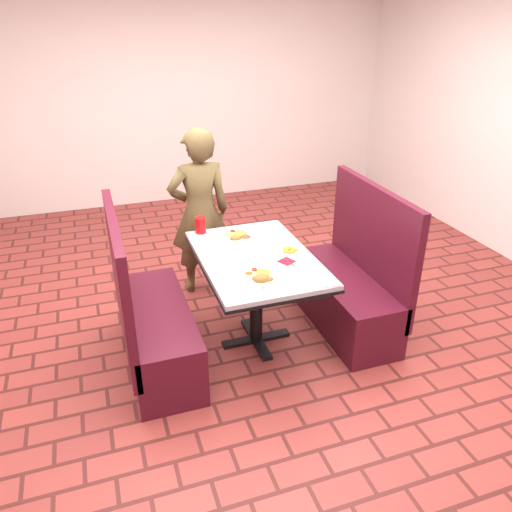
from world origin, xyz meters
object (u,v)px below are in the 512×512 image
object	(u,v)px
red_tumbler	(200,225)
dining_table	(256,268)
near_dinner_plate	(260,275)
plantain_plate	(290,251)
diner_person	(200,213)
far_dinner_plate	(237,235)
booth_bench_left	(151,324)
booth_bench_right	(349,288)

from	to	relation	value
red_tumbler	dining_table	bearing A→B (deg)	-62.73
near_dinner_plate	plantain_plate	size ratio (longest dim) A/B	1.44
diner_person	far_dinner_plate	bearing A→B (deg)	103.93
booth_bench_left	far_dinner_plate	xyz separation A→B (m)	(0.77, 0.36, 0.45)
far_dinner_plate	plantain_plate	bearing A→B (deg)	-52.29
booth_bench_right	far_dinner_plate	bearing A→B (deg)	156.86
booth_bench_left	diner_person	bearing A→B (deg)	58.03
booth_bench_right	near_dinner_plate	size ratio (longest dim) A/B	4.50
booth_bench_left	red_tumbler	world-z (taller)	booth_bench_left
booth_bench_right	near_dinner_plate	world-z (taller)	booth_bench_right
booth_bench_right	far_dinner_plate	distance (m)	1.01
dining_table	plantain_plate	distance (m)	0.28
dining_table	plantain_plate	bearing A→B (deg)	-4.67
diner_person	far_dinner_plate	size ratio (longest dim) A/B	5.54
diner_person	far_dinner_plate	xyz separation A→B (m)	(0.16, -0.61, 0.02)
near_dinner_plate	dining_table	bearing A→B (deg)	75.40
near_dinner_plate	red_tumbler	size ratio (longest dim) A/B	2.07
diner_person	dining_table	bearing A→B (deg)	100.53
plantain_plate	dining_table	bearing A→B (deg)	175.33
booth_bench_right	near_dinner_plate	bearing A→B (deg)	-159.59
red_tumbler	booth_bench_right	bearing A→B (deg)	-26.89
booth_bench_right	far_dinner_plate	xyz separation A→B (m)	(-0.83, 0.36, 0.45)
diner_person	far_dinner_plate	distance (m)	0.63
plantain_plate	red_tumbler	world-z (taller)	red_tumbler
far_dinner_plate	diner_person	bearing A→B (deg)	104.74
dining_table	far_dinner_plate	bearing A→B (deg)	95.30
dining_table	booth_bench_right	xyz separation A→B (m)	(0.80, 0.00, -0.32)
booth_bench_right	diner_person	xyz separation A→B (m)	(-0.99, 0.97, 0.42)
plantain_plate	far_dinner_plate	bearing A→B (deg)	127.71
booth_bench_right	red_tumbler	xyz separation A→B (m)	(-1.08, 0.55, 0.49)
dining_table	plantain_plate	world-z (taller)	plantain_plate
plantain_plate	red_tumbler	xyz separation A→B (m)	(-0.54, 0.57, 0.05)
diner_person	red_tumbler	xyz separation A→B (m)	(-0.09, -0.42, 0.06)
booth_bench_left	plantain_plate	xyz separation A→B (m)	(1.06, -0.02, 0.43)
dining_table	plantain_plate	xyz separation A→B (m)	(0.26, -0.02, 0.11)
near_dinner_plate	red_tumbler	xyz separation A→B (m)	(-0.20, 0.88, 0.04)
booth_bench_left	booth_bench_right	size ratio (longest dim) A/B	1.00
diner_person	near_dinner_plate	world-z (taller)	diner_person
booth_bench_right	plantain_plate	size ratio (longest dim) A/B	6.47
plantain_plate	red_tumbler	size ratio (longest dim) A/B	1.44
booth_bench_right	far_dinner_plate	world-z (taller)	booth_bench_right
near_dinner_plate	far_dinner_plate	bearing A→B (deg)	85.59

